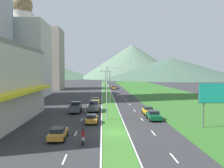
% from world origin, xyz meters
% --- Properties ---
extents(ground_plane, '(600.00, 600.00, 0.00)m').
position_xyz_m(ground_plane, '(0.00, 0.00, 0.00)').
color(ground_plane, '#2D2D30').
extents(grass_median, '(3.20, 240.00, 0.06)m').
position_xyz_m(grass_median, '(0.00, 60.00, 0.03)').
color(grass_median, '#387028').
rests_on(grass_median, ground_plane).
extents(grass_verge_right, '(24.00, 240.00, 0.06)m').
position_xyz_m(grass_verge_right, '(20.60, 60.00, 0.03)').
color(grass_verge_right, '#2D6023').
rests_on(grass_verge_right, ground_plane).
extents(lane_dash_left_1, '(0.16, 2.80, 0.01)m').
position_xyz_m(lane_dash_left_1, '(-5.10, -10.08, 0.01)').
color(lane_dash_left_1, silver).
rests_on(lane_dash_left_1, ground_plane).
extents(lane_dash_left_2, '(0.16, 2.80, 0.01)m').
position_xyz_m(lane_dash_left_2, '(-5.10, -0.16, 0.01)').
color(lane_dash_left_2, silver).
rests_on(lane_dash_left_2, ground_plane).
extents(lane_dash_left_3, '(0.16, 2.80, 0.01)m').
position_xyz_m(lane_dash_left_3, '(-5.10, 9.77, 0.01)').
color(lane_dash_left_3, silver).
rests_on(lane_dash_left_3, ground_plane).
extents(lane_dash_left_4, '(0.16, 2.80, 0.01)m').
position_xyz_m(lane_dash_left_4, '(-5.10, 19.69, 0.01)').
color(lane_dash_left_4, silver).
rests_on(lane_dash_left_4, ground_plane).
extents(lane_dash_left_5, '(0.16, 2.80, 0.01)m').
position_xyz_m(lane_dash_left_5, '(-5.10, 29.61, 0.01)').
color(lane_dash_left_5, silver).
rests_on(lane_dash_left_5, ground_plane).
extents(lane_dash_left_6, '(0.16, 2.80, 0.01)m').
position_xyz_m(lane_dash_left_6, '(-5.10, 39.53, 0.01)').
color(lane_dash_left_6, silver).
rests_on(lane_dash_left_6, ground_plane).
extents(lane_dash_left_7, '(0.16, 2.80, 0.01)m').
position_xyz_m(lane_dash_left_7, '(-5.10, 49.45, 0.01)').
color(lane_dash_left_7, silver).
rests_on(lane_dash_left_7, ground_plane).
extents(lane_dash_left_8, '(0.16, 2.80, 0.01)m').
position_xyz_m(lane_dash_left_8, '(-5.10, 59.37, 0.01)').
color(lane_dash_left_8, silver).
rests_on(lane_dash_left_8, ground_plane).
extents(lane_dash_left_9, '(0.16, 2.80, 0.01)m').
position_xyz_m(lane_dash_left_9, '(-5.10, 69.30, 0.01)').
color(lane_dash_left_9, silver).
rests_on(lane_dash_left_9, ground_plane).
extents(lane_dash_right_1, '(0.16, 2.80, 0.01)m').
position_xyz_m(lane_dash_right_1, '(5.10, -10.08, 0.01)').
color(lane_dash_right_1, silver).
rests_on(lane_dash_right_1, ground_plane).
extents(lane_dash_right_2, '(0.16, 2.80, 0.01)m').
position_xyz_m(lane_dash_right_2, '(5.10, -0.16, 0.01)').
color(lane_dash_right_2, silver).
rests_on(lane_dash_right_2, ground_plane).
extents(lane_dash_right_3, '(0.16, 2.80, 0.01)m').
position_xyz_m(lane_dash_right_3, '(5.10, 9.77, 0.01)').
color(lane_dash_right_3, silver).
rests_on(lane_dash_right_3, ground_plane).
extents(lane_dash_right_4, '(0.16, 2.80, 0.01)m').
position_xyz_m(lane_dash_right_4, '(5.10, 19.69, 0.01)').
color(lane_dash_right_4, silver).
rests_on(lane_dash_right_4, ground_plane).
extents(lane_dash_right_5, '(0.16, 2.80, 0.01)m').
position_xyz_m(lane_dash_right_5, '(5.10, 29.61, 0.01)').
color(lane_dash_right_5, silver).
rests_on(lane_dash_right_5, ground_plane).
extents(lane_dash_right_6, '(0.16, 2.80, 0.01)m').
position_xyz_m(lane_dash_right_6, '(5.10, 39.53, 0.01)').
color(lane_dash_right_6, silver).
rests_on(lane_dash_right_6, ground_plane).
extents(lane_dash_right_7, '(0.16, 2.80, 0.01)m').
position_xyz_m(lane_dash_right_7, '(5.10, 49.45, 0.01)').
color(lane_dash_right_7, silver).
rests_on(lane_dash_right_7, ground_plane).
extents(lane_dash_right_8, '(0.16, 2.80, 0.01)m').
position_xyz_m(lane_dash_right_8, '(5.10, 59.37, 0.01)').
color(lane_dash_right_8, silver).
rests_on(lane_dash_right_8, ground_plane).
extents(lane_dash_right_9, '(0.16, 2.80, 0.01)m').
position_xyz_m(lane_dash_right_9, '(5.10, 69.30, 0.01)').
color(lane_dash_right_9, silver).
rests_on(lane_dash_right_9, ground_plane).
extents(edge_line_median_left, '(0.16, 240.00, 0.01)m').
position_xyz_m(edge_line_median_left, '(-1.75, 60.00, 0.01)').
color(edge_line_median_left, silver).
rests_on(edge_line_median_left, ground_plane).
extents(edge_line_median_right, '(0.16, 240.00, 0.01)m').
position_xyz_m(edge_line_median_right, '(1.75, 60.00, 0.01)').
color(edge_line_median_right, silver).
rests_on(edge_line_median_right, ground_plane).
extents(domed_building, '(16.65, 16.65, 33.54)m').
position_xyz_m(domed_building, '(-28.30, 53.10, 13.61)').
color(domed_building, beige).
rests_on(domed_building, ground_plane).
extents(midrise_colored, '(15.76, 15.76, 27.40)m').
position_xyz_m(midrise_colored, '(-27.92, 86.08, 13.70)').
color(midrise_colored, '#9E9384').
rests_on(midrise_colored, ground_plane).
extents(hill_far_left, '(188.49, 188.49, 32.40)m').
position_xyz_m(hill_far_left, '(-106.00, 283.78, 16.20)').
color(hill_far_left, '#47664C').
rests_on(hill_far_left, ground_plane).
extents(hill_far_center, '(122.02, 122.02, 39.73)m').
position_xyz_m(hill_far_center, '(32.77, 268.24, 19.87)').
color(hill_far_center, '#516B56').
rests_on(hill_far_center, ground_plane).
extents(hill_far_right, '(150.60, 150.60, 23.07)m').
position_xyz_m(hill_far_right, '(69.12, 236.38, 11.54)').
color(hill_far_right, '#3D5647').
rests_on(hill_far_right, ground_plane).
extents(street_lamp_near, '(3.05, 0.28, 8.86)m').
position_xyz_m(street_lamp_near, '(-0.53, 9.09, 5.13)').
color(street_lamp_near, '#99999E').
rests_on(street_lamp_near, ground_plane).
extents(street_lamp_mid, '(2.60, 0.45, 8.44)m').
position_xyz_m(street_lamp_mid, '(0.02, 32.65, 4.87)').
color(street_lamp_mid, '#99999E').
rests_on(street_lamp_mid, ground_plane).
extents(street_lamp_far, '(3.25, 0.31, 8.40)m').
position_xyz_m(street_lamp_far, '(-0.17, 56.18, 4.92)').
color(street_lamp_far, '#99999E').
rests_on(street_lamp_far, ground_plane).
extents(billboard_roadside, '(4.76, 0.28, 6.52)m').
position_xyz_m(billboard_roadside, '(14.44, 2.52, 4.77)').
color(billboard_roadside, '#4C4C51').
rests_on(billboard_roadside, ground_plane).
extents(car_0, '(1.97, 4.73, 1.43)m').
position_xyz_m(car_0, '(-6.90, -2.89, 0.74)').
color(car_0, '#C6842D').
rests_on(car_0, ground_plane).
extents(car_1, '(1.87, 4.36, 1.50)m').
position_xyz_m(car_1, '(7.01, 14.34, 0.76)').
color(car_1, yellow).
rests_on(car_1, ground_plane).
extents(car_2, '(2.01, 4.66, 1.57)m').
position_xyz_m(car_2, '(6.95, 8.99, 0.79)').
color(car_2, '#0C5128').
rests_on(car_2, ground_plane).
extents(car_3, '(2.00, 4.17, 1.53)m').
position_xyz_m(car_3, '(-3.32, 32.06, 0.79)').
color(car_3, yellow).
rests_on(car_3, ground_plane).
extents(car_4, '(1.92, 4.08, 1.42)m').
position_xyz_m(car_4, '(-3.29, 6.58, 0.73)').
color(car_4, '#C6842D').
rests_on(car_4, ground_plane).
extents(car_5, '(2.04, 4.25, 1.53)m').
position_xyz_m(car_5, '(3.64, 85.53, 0.78)').
color(car_5, '#C6842D').
rests_on(car_5, ground_plane).
extents(pickup_truck_0, '(2.18, 5.40, 2.00)m').
position_xyz_m(pickup_truck_0, '(-3.36, 19.17, 0.98)').
color(pickup_truck_0, '#515459').
rests_on(pickup_truck_0, ground_plane).
extents(pickup_truck_1, '(2.18, 5.40, 2.00)m').
position_xyz_m(pickup_truck_1, '(-6.92, 17.67, 0.98)').
color(pickup_truck_1, '#515459').
rests_on(pickup_truck_1, ground_plane).
extents(motorcycle_rider, '(0.36, 2.00, 1.80)m').
position_xyz_m(motorcycle_rider, '(-3.74, -5.18, 0.75)').
color(motorcycle_rider, black).
rests_on(motorcycle_rider, ground_plane).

